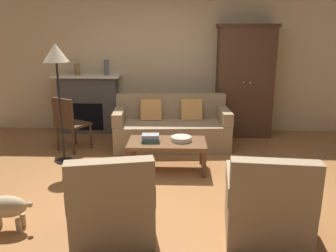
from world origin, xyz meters
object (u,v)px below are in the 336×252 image
(couch, at_px, (172,128))
(side_chair_wooden, at_px, (69,121))
(fireplace, at_px, (89,103))
(floor_lamp, at_px, (56,60))
(armoire, at_px, (244,81))
(book_stack, at_px, (150,138))
(dog, at_px, (3,207))
(armchair_near_right, at_px, (267,207))
(coffee_table, at_px, (167,145))
(mantel_vase_slate, at_px, (107,67))
(mantel_vase_bronze, at_px, (77,69))
(armchair_near_left, at_px, (112,206))
(fruit_bowl, at_px, (181,139))

(couch, height_order, side_chair_wooden, side_chair_wooden)
(fireplace, relative_size, floor_lamp, 0.72)
(fireplace, bearing_deg, armoire, -1.51)
(book_stack, distance_m, side_chair_wooden, 1.59)
(couch, xyz_separation_m, dog, (-1.60, -2.69, -0.07))
(couch, bearing_deg, armchair_near_right, -70.13)
(coffee_table, xyz_separation_m, mantel_vase_slate, (-1.21, 1.88, 0.89))
(mantel_vase_bronze, bearing_deg, couch, -24.55)
(armchair_near_left, bearing_deg, dog, 176.02)
(fireplace, xyz_separation_m, armoire, (2.95, -0.08, 0.46))
(armchair_near_right, bearing_deg, coffee_table, 121.49)
(fireplace, height_order, mantel_vase_bronze, mantel_vase_bronze)
(book_stack, relative_size, floor_lamp, 0.15)
(couch, bearing_deg, fireplace, 152.59)
(armoire, xyz_separation_m, couch, (-1.32, -0.77, -0.71))
(fruit_bowl, bearing_deg, dog, -136.57)
(coffee_table, bearing_deg, floor_lamp, 170.92)
(mantel_vase_slate, height_order, dog, mantel_vase_slate)
(fireplace, xyz_separation_m, mantel_vase_slate, (0.38, -0.02, 0.69))
(book_stack, bearing_deg, mantel_vase_bronze, 128.95)
(side_chair_wooden, bearing_deg, armoire, 19.79)
(couch, xyz_separation_m, side_chair_wooden, (-1.66, -0.31, 0.19))
(armchair_near_left, bearing_deg, couch, 79.71)
(coffee_table, distance_m, book_stack, 0.26)
(side_chair_wooden, xyz_separation_m, floor_lamp, (0.05, -0.49, 1.02))
(floor_lamp, bearing_deg, dog, -89.62)
(fruit_bowl, xyz_separation_m, mantel_vase_bronze, (-1.97, 1.85, 0.77))
(armchair_near_left, relative_size, armchair_near_right, 1.03)
(mantel_vase_bronze, relative_size, mantel_vase_slate, 0.74)
(couch, bearing_deg, book_stack, -104.34)
(side_chair_wooden, height_order, floor_lamp, floor_lamp)
(armchair_near_right, bearing_deg, book_stack, 127.28)
(floor_lamp, bearing_deg, fireplace, 90.33)
(couch, height_order, armchair_near_left, armchair_near_left)
(fireplace, xyz_separation_m, couch, (1.63, -0.84, -0.25))
(armoire, height_order, mantel_vase_bronze, armoire)
(fruit_bowl, bearing_deg, coffee_table, -170.91)
(book_stack, xyz_separation_m, floor_lamp, (-1.34, 0.27, 1.05))
(fireplace, xyz_separation_m, armchair_near_right, (2.61, -3.57, -0.25))
(armoire, relative_size, couch, 1.04)
(fireplace, distance_m, armchair_near_left, 3.79)
(armoire, relative_size, floor_lamp, 1.16)
(book_stack, bearing_deg, mantel_vase_slate, 117.15)
(coffee_table, xyz_separation_m, dog, (-1.57, -1.64, -0.12))
(couch, relative_size, coffee_table, 1.79)
(side_chair_wooden, height_order, dog, side_chair_wooden)
(fruit_bowl, xyz_separation_m, mantel_vase_slate, (-1.41, 1.85, 0.81))
(fruit_bowl, xyz_separation_m, armchair_near_right, (0.82, -1.70, -0.14))
(armchair_near_right, relative_size, floor_lamp, 0.50)
(side_chair_wooden, bearing_deg, fireplace, 88.06)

